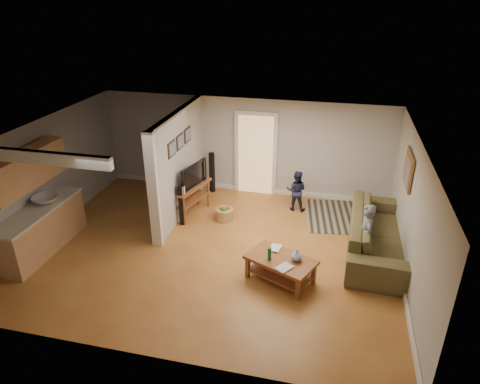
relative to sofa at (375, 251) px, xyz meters
name	(u,v)px	position (x,y,z in m)	size (l,w,h in m)	color
ground	(214,249)	(-3.30, -0.69, 0.00)	(7.50, 7.50, 0.00)	brown
room_shell	(169,173)	(-4.37, -0.26, 1.46)	(7.54, 6.02, 2.52)	beige
area_rug	(355,217)	(-0.40, 1.41, 0.01)	(2.33, 1.70, 0.01)	black
sofa	(375,251)	(0.00, 0.00, 0.00)	(2.89, 1.13, 0.85)	#463723
coffee_table	(282,263)	(-1.77, -1.41, 0.37)	(1.41, 1.15, 0.73)	brown
tv_console	(191,188)	(-4.24, 0.68, 0.69)	(0.74, 1.28, 1.03)	brown
speaker_left	(181,205)	(-4.30, 0.15, 0.50)	(0.10, 0.10, 1.00)	black
speaker_right	(212,172)	(-4.12, 2.01, 0.55)	(0.11, 0.11, 1.11)	black
toy_basket	(225,214)	(-3.40, 0.59, 0.16)	(0.43, 0.43, 0.38)	olive
child	(361,263)	(-0.30, -0.53, 0.00)	(0.47, 0.31, 1.30)	slate
toddler	(295,209)	(-1.84, 1.48, 0.00)	(0.50, 0.39, 1.02)	#1E2040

